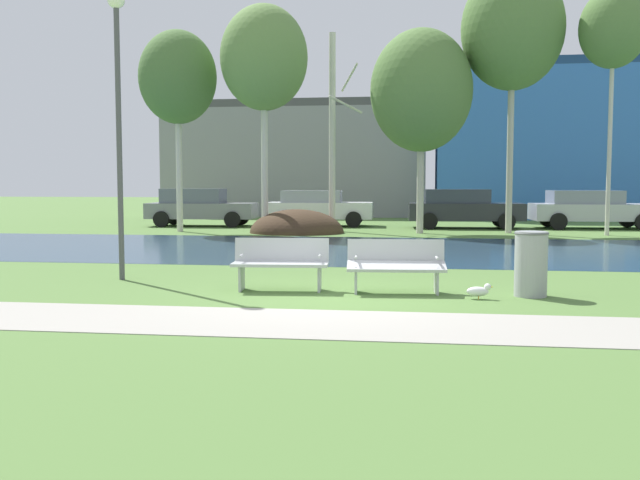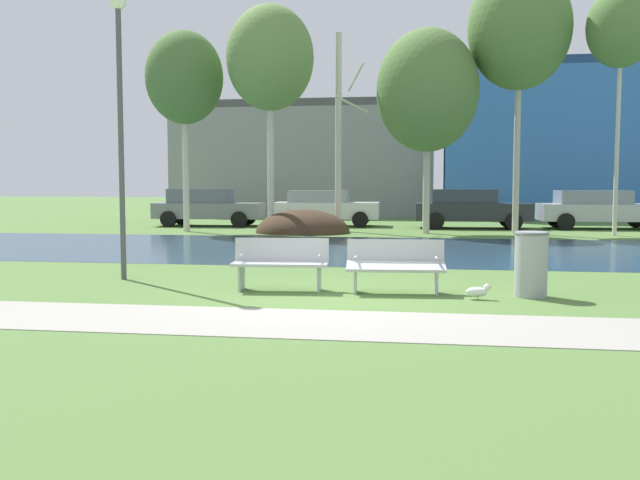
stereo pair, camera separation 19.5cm
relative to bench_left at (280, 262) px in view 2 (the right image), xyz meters
The scene contains 21 objects.
ground_plane 9.42m from the bench_left, 84.08° to the left, with size 120.00×120.00×0.00m, color #517538.
paved_path_strip 2.95m from the bench_left, 70.53° to the right, with size 60.00×1.92×0.01m, color #9E998E.
river_band 7.66m from the bench_left, 82.71° to the left, with size 80.00×8.36×0.01m, color #284256.
soil_mound 13.71m from the bench_left, 98.72° to the left, with size 3.37×2.97×1.68m, color #423021.
bench_left is the anchor object (origin of this frame).
bench_right 1.93m from the bench_left, ahead, with size 1.64×0.68×0.87m.
trash_bin 4.06m from the bench_left, ahead, with size 0.54×0.54×1.04m.
seagull 3.28m from the bench_left, ahead, with size 0.41×0.15×0.25m.
streetlamp 4.50m from the bench_left, 164.22° to the left, with size 0.32×0.32×5.27m.
birch_far_left 15.89m from the bench_left, 115.27° to the left, with size 2.79×2.79×7.25m.
birch_left 14.80m from the bench_left, 103.46° to the left, with size 3.06×3.06×7.98m.
birch_center_left 15.01m from the bench_left, 93.59° to the left, with size 1.23×2.03×7.20m.
birch_center 14.80m from the bench_left, 80.74° to the left, with size 3.55×3.55×7.12m.
birch_center_right 16.78m from the bench_left, 69.57° to the left, with size 3.54×3.54×9.24m.
birch_right 17.42m from the bench_left, 58.11° to the left, with size 2.22×2.22×8.85m.
parked_van_nearest_grey 18.13m from the bench_left, 111.67° to the left, with size 4.45×2.10×1.53m.
parked_sedan_second_white 17.64m from the bench_left, 96.12° to the left, with size 4.35×2.13×1.46m.
parked_hatch_third_dark 17.43m from the bench_left, 76.96° to the left, with size 4.48×2.11×1.52m.
parked_wagon_fourth_silver 19.56m from the bench_left, 63.08° to the left, with size 4.78×2.27×1.48m.
building_grey_warehouse 28.50m from the bench_left, 98.95° to the left, with size 13.82×6.53×6.05m.
building_blue_store 29.31m from the bench_left, 65.59° to the left, with size 17.96×6.49×7.64m.
Camera 2 is at (1.56, -11.17, 1.83)m, focal length 40.66 mm.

